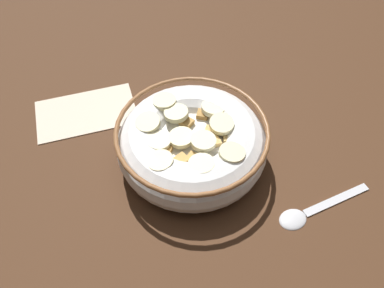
# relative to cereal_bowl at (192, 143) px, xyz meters

# --- Properties ---
(ground_plane) EXTENTS (1.22, 1.22, 0.02)m
(ground_plane) POSITION_rel_cereal_bowl_xyz_m (-0.00, -0.00, -0.04)
(ground_plane) COLOR #472B19
(cereal_bowl) EXTENTS (0.19, 0.19, 0.07)m
(cereal_bowl) POSITION_rel_cereal_bowl_xyz_m (0.00, 0.00, 0.00)
(cereal_bowl) COLOR white
(cereal_bowl) RESTS_ON ground_plane
(spoon) EXTENTS (0.13, 0.04, 0.01)m
(spoon) POSITION_rel_cereal_bowl_xyz_m (-0.06, 0.15, -0.03)
(spoon) COLOR silver
(spoon) RESTS_ON ground_plane
(folded_napkin) EXTENTS (0.16, 0.13, 0.00)m
(folded_napkin) POSITION_rel_cereal_bowl_xyz_m (0.08, -0.16, -0.03)
(folded_napkin) COLOR beige
(folded_napkin) RESTS_ON ground_plane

